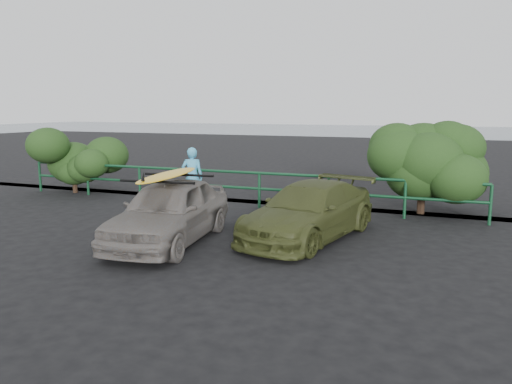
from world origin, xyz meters
TOP-DOWN VIEW (x-y plane):
  - ground at (0.00, 0.00)m, footprint 80.00×80.00m
  - ocean at (0.00, 60.00)m, footprint 200.00×200.00m
  - guardrail at (0.00, 5.00)m, footprint 14.00×0.08m
  - shrub_left at (-4.80, 5.40)m, footprint 3.20×2.40m
  - shrub_right at (5.00, 5.50)m, footprint 3.20×2.40m
  - sedan at (0.51, 0.86)m, footprint 2.01×4.12m
  - olive_vehicle at (3.18, 2.26)m, footprint 2.62×4.45m
  - man at (-0.92, 4.59)m, footprint 0.72×0.58m
  - roof_rack at (0.51, 0.86)m, footprint 1.72×1.29m
  - surfboard at (0.51, 0.86)m, footprint 0.83×2.71m

SIDE VIEW (x-z plane):
  - ground at x=0.00m, z-range 0.00..0.00m
  - ocean at x=0.00m, z-range 0.00..0.00m
  - guardrail at x=0.00m, z-range 0.00..1.04m
  - olive_vehicle at x=3.18m, z-range 0.00..1.21m
  - sedan at x=0.51m, z-range 0.00..1.35m
  - man at x=-0.92m, z-range 0.00..1.71m
  - shrub_left at x=-4.80m, z-range 0.00..1.96m
  - shrub_right at x=5.00m, z-range 0.00..2.52m
  - roof_rack at x=0.51m, z-range 1.35..1.41m
  - surfboard at x=0.51m, z-range 1.41..1.49m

